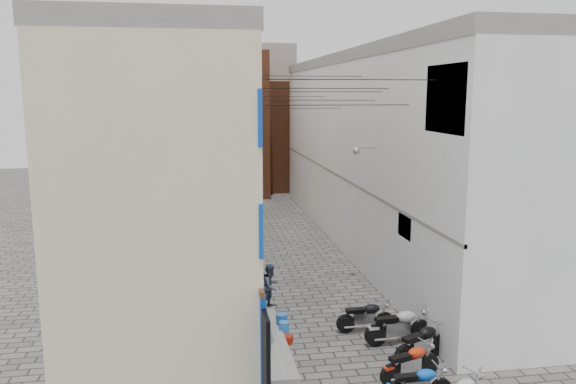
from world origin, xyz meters
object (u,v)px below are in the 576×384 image
person_b (271,286)px  red_crate (286,339)px  water_jug_far (282,323)px  motorcycle_c (418,382)px  motorcycle_d (410,361)px  motorcycle_g (366,315)px  water_jug_near (284,330)px  motorcycle_f (399,324)px  motorcycle_e (422,341)px  person_a (259,295)px

person_b → red_crate: (0.15, -2.18, -0.87)m
water_jug_far → motorcycle_c: bearing=-60.0°
motorcycle_d → water_jug_far: bearing=-158.7°
motorcycle_d → motorcycle_g: (-0.23, 3.03, 0.01)m
motorcycle_d → water_jug_near: bearing=-154.8°
person_b → motorcycle_f: bearing=-85.6°
motorcycle_c → red_crate: bearing=-144.0°
motorcycle_g → person_b: bearing=-123.4°
motorcycle_g → motorcycle_d: bearing=4.4°
motorcycle_e → water_jug_far: size_ratio=3.48×
water_jug_far → person_a: bearing=145.2°
motorcycle_g → motorcycle_e: bearing=24.5°
motorcycle_f → motorcycle_g: (-0.69, 0.98, -0.07)m
motorcycle_e → person_a: 5.06m
motorcycle_e → red_crate: size_ratio=5.39×
motorcycle_d → water_jug_far: motorcycle_d is taller
person_b → red_crate: 2.35m
motorcycle_e → water_jug_near: size_ratio=3.99×
motorcycle_g → person_a: 3.31m
motorcycle_d → motorcycle_c: bearing=-27.9°
motorcycle_e → person_b: bearing=-160.1°
motorcycle_c → person_a: bearing=-146.2°
motorcycle_f → person_b: (-3.35, 2.74, 0.39)m
red_crate → person_a: bearing=116.6°
motorcycle_c → water_jug_near: bearing=-146.9°
motorcycle_g → person_a: (-3.16, 0.87, 0.51)m
water_jug_near → red_crate: 0.42m
person_a → water_jug_far: bearing=-118.3°
person_b → water_jug_near: size_ratio=3.06×
motorcycle_e → water_jug_far: bearing=-149.1°
red_crate → motorcycle_e: bearing=-25.5°
water_jug_near → water_jug_far: size_ratio=0.87×
motorcycle_d → water_jug_near: motorcycle_d is taller
motorcycle_g → motorcycle_c: bearing=0.7°
motorcycle_c → motorcycle_d: 1.00m
person_a → motorcycle_c: bearing=-140.3°
motorcycle_f → red_crate: motorcycle_f is taller
motorcycle_c → water_jug_far: (-2.56, 4.43, -0.21)m
person_a → water_jug_near: person_a is taller
motorcycle_d → motorcycle_f: 2.10m
motorcycle_f → water_jug_far: motorcycle_f is taller
motorcycle_g → red_crate: (-2.51, -0.42, -0.41)m
person_a → motorcycle_e: bearing=-119.2°
motorcycle_e → person_b: (-3.60, 3.82, 0.43)m
motorcycle_c → motorcycle_d: motorcycle_d is taller
water_jug_far → red_crate: water_jug_far is taller
person_a → red_crate: size_ratio=4.40×
motorcycle_e → person_b: size_ratio=1.31×
motorcycle_c → motorcycle_e: (0.89, 1.94, 0.07)m
motorcycle_e → person_a: (-4.10, 2.94, 0.48)m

